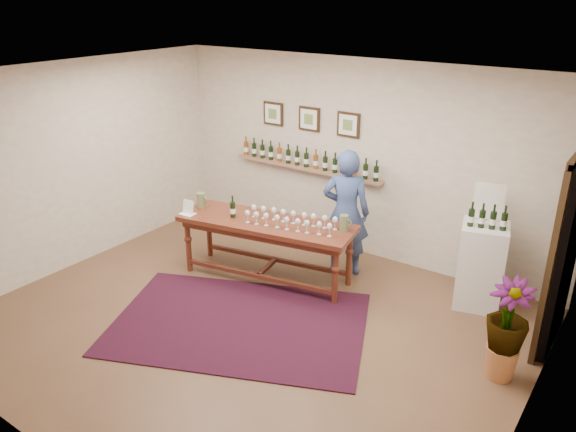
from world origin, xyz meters
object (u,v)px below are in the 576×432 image
Objects in this scene: potted_plant at (506,330)px; person at (346,213)px; tasting_table at (266,230)px; display_pedestal at (481,266)px.

potted_plant is 2.68m from person.
person reaches higher than tasting_table.
display_pedestal is 1.13× the size of potted_plant.
person is (0.75, 0.76, 0.16)m from tasting_table.
tasting_table is at bearing -159.51° from display_pedestal.
display_pedestal is 1.82m from person.
tasting_table is at bearing 174.13° from potted_plant.
person reaches higher than potted_plant.
person reaches higher than display_pedestal.
person is (-1.78, -0.19, 0.34)m from display_pedestal.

